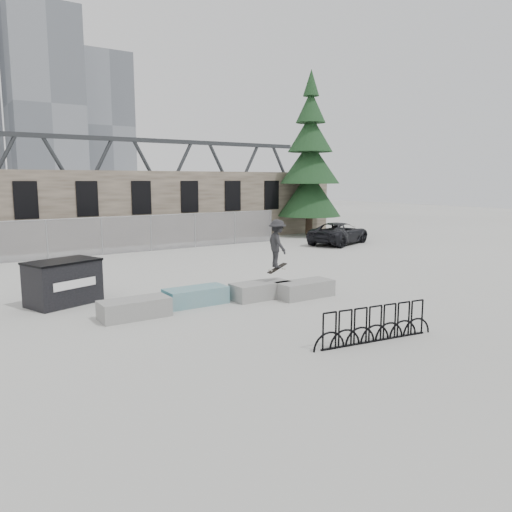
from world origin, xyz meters
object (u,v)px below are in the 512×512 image
(planter_center_left, at_px, (196,295))
(spruce_tree, at_px, (310,166))
(planter_offset, at_px, (305,288))
(suv, at_px, (339,233))
(skateboarder, at_px, (277,244))
(dumpster, at_px, (63,282))
(planter_far_left, at_px, (135,308))
(planter_center_right, at_px, (260,290))
(bike_rack, at_px, (375,324))

(planter_center_left, distance_m, spruce_tree, 21.46)
(planter_center_left, height_order, spruce_tree, spruce_tree)
(planter_center_left, xyz_separation_m, spruce_tree, (15.96, 13.59, 4.62))
(planter_offset, distance_m, spruce_tree, 19.77)
(planter_center_left, height_order, suv, suv)
(planter_offset, relative_size, suv, 0.41)
(suv, xyz_separation_m, skateboarder, (-11.59, -9.35, 1.16))
(skateboarder, bearing_deg, dumpster, 76.63)
(dumpster, xyz_separation_m, skateboarder, (6.32, -2.97, 1.11))
(planter_far_left, xyz_separation_m, planter_center_right, (4.38, -0.04, 0.00))
(planter_center_right, xyz_separation_m, dumpster, (-5.71, 2.85, 0.42))
(skateboarder, bearing_deg, suv, -39.32)
(dumpster, bearing_deg, planter_center_left, -54.02)
(planter_center_left, xyz_separation_m, planter_offset, (3.58, -1.12, 0.00))
(planter_center_right, distance_m, bike_rack, 5.36)
(planter_far_left, bearing_deg, planter_offset, -7.11)
(planter_offset, height_order, bike_rack, bike_rack)
(dumpster, xyz_separation_m, spruce_tree, (19.46, 11.18, 4.20))
(planter_far_left, xyz_separation_m, planter_offset, (5.76, -0.72, 0.00))
(planter_far_left, bearing_deg, skateboarder, -1.80)
(spruce_tree, bearing_deg, planter_offset, -130.08)
(planter_far_left, relative_size, planter_center_right, 1.00)
(planter_center_left, height_order, bike_rack, bike_rack)
(planter_offset, xyz_separation_m, suv, (10.82, 9.91, 0.38))
(spruce_tree, xyz_separation_m, suv, (-1.55, -4.80, -4.25))
(planter_far_left, distance_m, skateboarder, 5.23)
(planter_offset, distance_m, skateboarder, 1.80)
(bike_rack, bearing_deg, suv, 49.61)
(planter_center_right, relative_size, suv, 0.41)
(dumpster, bearing_deg, planter_offset, -46.00)
(planter_center_right, relative_size, skateboarder, 1.11)
(planter_offset, bearing_deg, planter_far_left, 172.89)
(planter_offset, bearing_deg, planter_center_right, 153.79)
(planter_center_right, bearing_deg, planter_center_left, 168.65)
(planter_center_right, distance_m, suv, 15.31)
(dumpster, bearing_deg, suv, 0.09)
(skateboarder, bearing_deg, planter_center_left, 90.56)
(planter_far_left, distance_m, planter_center_left, 2.21)
(bike_rack, xyz_separation_m, spruce_tree, (13.96, 19.38, 4.48))
(planter_far_left, xyz_separation_m, suv, (16.58, 9.19, 0.38))
(planter_far_left, height_order, spruce_tree, spruce_tree)
(planter_offset, relative_size, skateboarder, 1.11)
(spruce_tree, xyz_separation_m, skateboarder, (-13.14, -14.15, -3.09))
(dumpster, bearing_deg, skateboarder, -44.67)
(planter_far_left, distance_m, bike_rack, 6.82)
(planter_center_right, xyz_separation_m, suv, (12.20, 9.23, 0.38))
(spruce_tree, bearing_deg, dumpster, -150.13)
(planter_far_left, height_order, planter_center_right, same)
(planter_far_left, xyz_separation_m, spruce_tree, (18.13, 13.99, 4.62))
(planter_center_right, relative_size, dumpster, 0.80)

